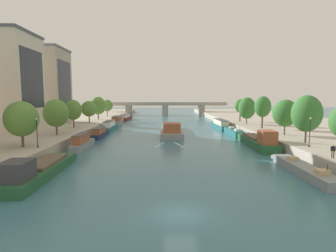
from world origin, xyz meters
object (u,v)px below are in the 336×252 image
at_px(moored_boat_right_end, 258,141).
at_px(lamppost_right_bank, 310,131).
at_px(moored_boat_left_gap_after, 82,142).
at_px(tree_left_second, 22,119).
at_px(tree_left_midway, 89,109).
at_px(person_on_quay, 333,150).
at_px(tree_left_by_lamp, 56,113).
at_px(tree_right_far, 285,113).
at_px(tree_left_nearest, 107,105).
at_px(moored_boat_left_far, 39,170).
at_px(moored_boat_left_second, 126,117).
at_px(bridge_far, 165,107).
at_px(lamppost_left_bank, 37,131).
at_px(moored_boat_left_near, 100,133).
at_px(moored_boat_left_end, 117,121).
at_px(tree_right_second, 247,108).
at_px(moored_boat_right_far, 303,169).
at_px(moored_boat_left_upstream, 110,126).
at_px(tree_left_distant, 98,106).
at_px(tree_right_nearest, 307,114).
at_px(barge_midriver, 171,130).
at_px(moored_boat_right_upstream, 234,132).
at_px(tree_right_by_lamp, 240,106).
at_px(tree_right_distant, 263,107).
at_px(moored_boat_right_lone, 220,124).
at_px(tree_left_third, 73,110).

distance_m(moored_boat_right_end, lamppost_right_bank, 10.58).
bearing_deg(moored_boat_left_gap_after, tree_left_second, -130.30).
bearing_deg(tree_left_midway, person_on_quay, -47.95).
height_order(tree_left_by_lamp, tree_right_far, tree_left_by_lamp).
bearing_deg(tree_left_nearest, moored_boat_left_far, -84.75).
height_order(moored_boat_left_second, bridge_far, bridge_far).
distance_m(moored_boat_right_end, lamppost_left_bank, 35.63).
bearing_deg(moored_boat_left_near, lamppost_right_bank, -31.60).
height_order(moored_boat_left_gap_after, moored_boat_left_end, moored_boat_left_end).
bearing_deg(lamppost_left_bank, tree_right_second, 39.21).
height_order(moored_boat_left_far, moored_boat_right_end, moored_boat_right_end).
distance_m(moored_boat_right_far, person_on_quay, 4.24).
distance_m(moored_boat_left_upstream, bridge_far, 60.17).
height_order(tree_left_distant, lamppost_right_bank, tree_left_distant).
relative_size(moored_boat_left_gap_after, lamppost_left_bank, 2.42).
bearing_deg(tree_left_distant, tree_right_nearest, -46.22).
relative_size(barge_midriver, moored_boat_left_end, 1.59).
height_order(moored_boat_left_near, tree_left_nearest, tree_left_nearest).
xyz_separation_m(moored_boat_left_upstream, bridge_far, (15.41, 58.10, 2.84)).
height_order(moored_boat_left_gap_after, moored_boat_right_upstream, moored_boat_left_gap_after).
xyz_separation_m(tree_left_nearest, tree_right_nearest, (42.00, -56.97, 0.59)).
height_order(moored_boat_right_end, tree_right_by_lamp, tree_right_by_lamp).
height_order(tree_right_second, lamppost_left_bank, tree_right_second).
height_order(moored_boat_left_gap_after, moored_boat_right_far, moored_boat_left_gap_after).
bearing_deg(moored_boat_left_second, tree_right_distant, -50.05).
bearing_deg(moored_boat_right_lone, tree_right_by_lamp, 20.41).
relative_size(tree_left_by_lamp, person_on_quay, 4.10).
xyz_separation_m(moored_boat_left_upstream, tree_right_second, (36.00, -2.23, 4.81)).
xyz_separation_m(moored_boat_left_end, person_on_quay, (34.21, -56.04, 1.48)).
relative_size(tree_right_nearest, bridge_far, 0.12).
xyz_separation_m(tree_left_midway, tree_right_by_lamp, (42.47, 2.88, 0.68)).
xyz_separation_m(moored_boat_left_far, moored_boat_left_second, (-0.63, 75.08, 0.06)).
xyz_separation_m(moored_boat_left_second, moored_boat_right_upstream, (30.71, -42.39, -0.26)).
bearing_deg(moored_boat_left_upstream, moored_boat_right_end, -39.24).
distance_m(moored_boat_left_upstream, tree_left_by_lamp, 22.86).
distance_m(moored_boat_right_upstream, tree_left_nearest, 51.56).
height_order(moored_boat_right_upstream, person_on_quay, person_on_quay).
xyz_separation_m(moored_boat_left_far, tree_left_third, (-7.01, 33.81, 4.87)).
bearing_deg(lamppost_right_bank, tree_right_by_lamp, 87.79).
relative_size(moored_boat_right_upstream, tree_right_far, 1.73).
distance_m(tree_right_nearest, person_on_quay, 11.37).
xyz_separation_m(moored_boat_left_second, tree_right_distant, (36.68, -43.78, 5.61)).
relative_size(barge_midriver, tree_right_far, 3.54).
distance_m(moored_boat_right_far, tree_right_far, 21.62).
bearing_deg(tree_right_by_lamp, tree_left_nearest, 154.21).
bearing_deg(tree_left_midway, moored_boat_right_upstream, -19.34).
height_order(tree_right_distant, bridge_far, tree_right_distant).
xyz_separation_m(moored_boat_left_near, tree_left_midway, (-6.42, 15.93, 4.57)).
bearing_deg(tree_left_third, moored_boat_left_end, 75.43).
relative_size(moored_boat_left_upstream, lamppost_left_bank, 2.93).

